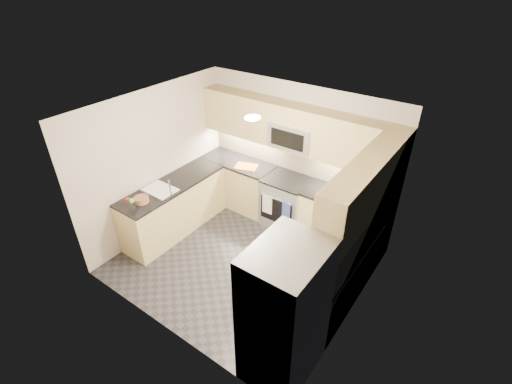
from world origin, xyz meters
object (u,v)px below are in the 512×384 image
object	(u,v)px
gas_range	(286,202)
microwave	(293,135)
utensil_bowl	(369,201)
refrigerator	(285,314)
cutting_board	(246,167)
fruit_basket	(141,200)

from	to	relation	value
gas_range	microwave	world-z (taller)	microwave
utensil_bowl	gas_range	bearing A→B (deg)	-178.83
microwave	utensil_bowl	world-z (taller)	microwave
refrigerator	microwave	bearing A→B (deg)	119.62
refrigerator	utensil_bowl	world-z (taller)	refrigerator
refrigerator	utensil_bowl	bearing A→B (deg)	90.43
gas_range	microwave	bearing A→B (deg)	90.00
cutting_board	microwave	bearing A→B (deg)	12.84
fruit_basket	cutting_board	bearing A→B (deg)	70.91
utensil_bowl	cutting_board	size ratio (longest dim) A/B	0.75
microwave	cutting_board	distance (m)	1.14
gas_range	fruit_basket	distance (m)	2.48
gas_range	cutting_board	world-z (taller)	cutting_board
fruit_basket	gas_range	bearing A→B (deg)	52.49
gas_range	cutting_board	distance (m)	0.97
refrigerator	fruit_basket	world-z (taller)	refrigerator
gas_range	microwave	xyz separation A→B (m)	(0.00, 0.12, 1.24)
refrigerator	fruit_basket	bearing A→B (deg)	170.20
microwave	refrigerator	distance (m)	3.04
gas_range	utensil_bowl	distance (m)	1.54
refrigerator	fruit_basket	xyz separation A→B (m)	(-2.92, 0.50, 0.08)
refrigerator	utensil_bowl	distance (m)	2.46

